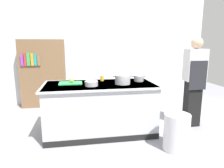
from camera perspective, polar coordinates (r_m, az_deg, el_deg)
The scene contains 12 objects.
ground_plane at distance 3.82m, azimuth -3.28°, elevation -13.33°, with size 10.00×10.00×0.00m, color gray.
back_wall at distance 5.56m, azimuth -5.95°, elevation 10.35°, with size 6.40×0.12×3.00m, color silver.
counter_island at distance 3.65m, azimuth -3.36°, elevation -6.68°, with size 1.98×0.98×0.90m.
cutting_board at distance 3.62m, azimuth -11.67°, elevation 0.24°, with size 0.40×0.28×0.02m, color green.
onion at distance 3.62m, azimuth -11.46°, elevation 1.16°, with size 0.09×0.09×0.09m, color tan.
stock_pot at distance 3.51m, azimuth 3.02°, elevation 1.30°, with size 0.33×0.27×0.16m.
sauce_pan at distance 3.81m, azimuth 7.61°, elevation 1.57°, with size 0.24×0.18×0.10m.
mixing_bowl at distance 3.38m, azimuth -5.88°, elevation 0.15°, with size 0.22×0.22×0.08m, color #B7BABF.
juice_cup at distance 3.81m, azimuth -2.83°, elevation 1.62°, with size 0.07×0.07×0.10m, color yellow.
trash_bin at distance 3.26m, azimuth 17.84°, elevation -12.90°, with size 0.39×0.39×0.57m, color silver.
person_chef at distance 4.14m, azimuth 22.27°, elevation 1.06°, with size 0.38×0.25×1.72m.
bookshelf at distance 5.37m, azimuth -18.98°, elevation 2.82°, with size 1.10×0.31×1.70m.
Camera 1 is at (-0.38, -3.45, 1.60)m, focal length 32.20 mm.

